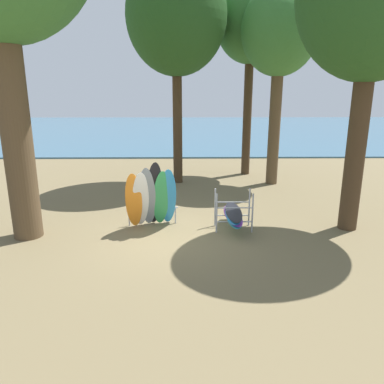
# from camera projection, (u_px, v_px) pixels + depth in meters

# --- Properties ---
(ground_plane) EXTENTS (80.00, 80.00, 0.00)m
(ground_plane) POSITION_uv_depth(u_px,v_px,m) (169.00, 237.00, 11.11)
(ground_plane) COLOR brown
(lake_water) EXTENTS (80.00, 36.00, 0.10)m
(lake_water) POSITION_uv_depth(u_px,v_px,m) (182.00, 129.00, 41.10)
(lake_water) COLOR #38607A
(lake_water) RESTS_ON ground
(tree_mid_behind) EXTENTS (4.35, 4.35, 9.84)m
(tree_mid_behind) POSITION_uv_depth(u_px,v_px,m) (176.00, 17.00, 15.78)
(tree_mid_behind) COLOR #42301E
(tree_mid_behind) RESTS_ON ground
(tree_far_left_back) EXTENTS (3.37, 3.37, 9.35)m
(tree_far_left_back) POSITION_uv_depth(u_px,v_px,m) (251.00, 24.00, 17.53)
(tree_far_left_back) COLOR #42301E
(tree_far_left_back) RESTS_ON ground
(tree_far_right_back) EXTENTS (3.32, 3.32, 8.64)m
(tree_far_right_back) POSITION_uv_depth(u_px,v_px,m) (280.00, 34.00, 15.72)
(tree_far_right_back) COLOR brown
(tree_far_right_back) RESTS_ON ground
(leaning_board_pile) EXTENTS (1.66, 1.10, 2.23)m
(leaning_board_pile) POSITION_uv_depth(u_px,v_px,m) (151.00, 198.00, 11.56)
(leaning_board_pile) COLOR orange
(leaning_board_pile) RESTS_ON ground
(board_storage_rack) EXTENTS (1.15, 2.13, 1.25)m
(board_storage_rack) POSITION_uv_depth(u_px,v_px,m) (233.00, 214.00, 11.59)
(board_storage_rack) COLOR #9EA0A5
(board_storage_rack) RESTS_ON ground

